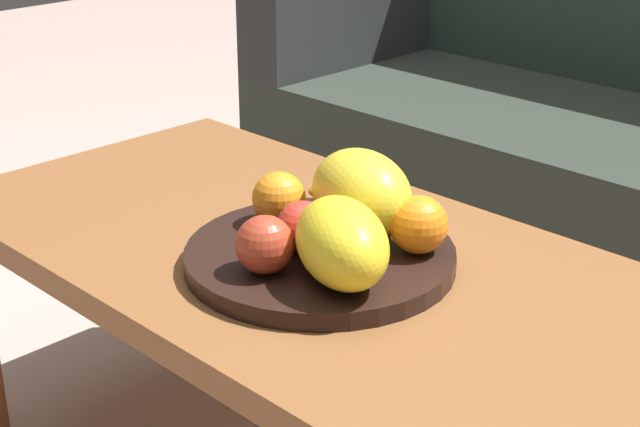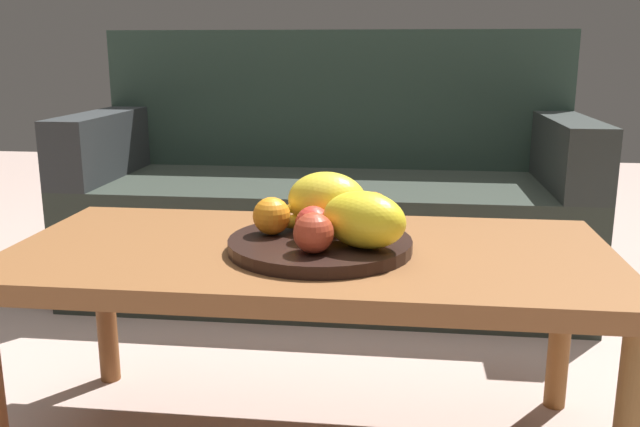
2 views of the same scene
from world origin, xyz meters
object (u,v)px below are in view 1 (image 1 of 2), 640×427
fruit_bowl (320,257)px  apple_front (303,227)px  coffee_table (321,287)px  melon_large_front (361,193)px  orange_left (419,225)px  banana_bunch (352,209)px  apple_left (265,245)px  couch (635,158)px  orange_front (279,198)px  melon_smaller_beside (342,243)px

fruit_bowl → apple_front: (-0.01, -0.02, 0.05)m
coffee_table → melon_large_front: melon_large_front is taller
fruit_bowl → orange_left: orange_left is taller
banana_bunch → coffee_table: bearing=-92.6°
coffee_table → banana_bunch: bearing=87.4°
orange_left → apple_left: (-0.10, -0.18, -0.00)m
apple_front → orange_left: bearing=44.1°
couch → orange_left: (0.20, -0.99, 0.21)m
orange_front → fruit_bowl: bearing=-10.7°
coffee_table → melon_smaller_beside: 0.18m
orange_front → apple_front: size_ratio=1.09×
melon_large_front → banana_bunch: melon_large_front is taller
coffee_table → apple_left: (0.02, -0.12, 0.11)m
coffee_table → apple_front: 0.12m
fruit_bowl → melon_large_front: 0.10m
orange_front → apple_front: orange_front is taller
melon_large_front → orange_left: bearing=6.1°
melon_large_front → apple_front: (-0.02, -0.09, -0.02)m
fruit_bowl → orange_front: bearing=169.3°
fruit_bowl → melon_large_front: melon_large_front is taller
couch → banana_bunch: size_ratio=10.49×
orange_front → banana_bunch: orange_front is taller
orange_left → apple_front: (-0.11, -0.10, -0.00)m
couch → melon_large_front: 1.03m
coffee_table → fruit_bowl: bearing=-46.6°
melon_smaller_beside → orange_left: size_ratio=2.16×
melon_smaller_beside → couch: bearing=99.4°
melon_large_front → apple_left: 0.17m
coffee_table → orange_left: 0.18m
orange_left → apple_front: size_ratio=1.12×
coffee_table → melon_smaller_beside: size_ratio=7.16×
coffee_table → melon_smaller_beside: melon_smaller_beside is taller
couch → fruit_bowl: couch is taller
melon_large_front → melon_smaller_beside: 0.15m
apple_left → banana_bunch: 0.18m
couch → fruit_bowl: bearing=-84.7°
melon_large_front → coffee_table: bearing=-119.9°
couch → banana_bunch: bearing=-85.5°
fruit_bowl → banana_bunch: (-0.02, 0.08, 0.04)m
melon_large_front → melon_smaller_beside: melon_large_front is taller
melon_large_front → orange_front: bearing=-152.4°
orange_left → banana_bunch: size_ratio=0.48×
coffee_table → banana_bunch: (0.00, 0.06, 0.10)m
couch → fruit_bowl: size_ratio=4.73×
coffee_table → orange_front: orange_front is taller
apple_front → apple_left: apple_left is taller
coffee_table → banana_bunch: 0.12m
couch → apple_front: (0.09, -1.09, 0.20)m
melon_large_front → orange_left: melon_large_front is taller
coffee_table → banana_bunch: banana_bunch is taller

